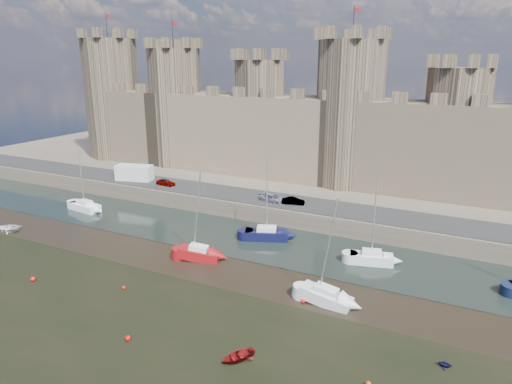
# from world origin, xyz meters

# --- Properties ---
(ground) EXTENTS (160.00, 160.00, 0.00)m
(ground) POSITION_xyz_m (0.00, 0.00, 0.00)
(ground) COLOR black
(ground) RESTS_ON ground
(water_channel) EXTENTS (160.00, 12.00, 0.08)m
(water_channel) POSITION_xyz_m (0.00, 24.00, 0.04)
(water_channel) COLOR black
(water_channel) RESTS_ON ground
(quay) EXTENTS (160.00, 60.00, 2.50)m
(quay) POSITION_xyz_m (0.00, 60.00, 1.25)
(quay) COLOR #4C443A
(quay) RESTS_ON ground
(road) EXTENTS (160.00, 7.00, 0.10)m
(road) POSITION_xyz_m (0.00, 34.00, 2.55)
(road) COLOR black
(road) RESTS_ON quay
(castle) EXTENTS (108.50, 11.00, 29.00)m
(castle) POSITION_xyz_m (-0.64, 48.00, 11.67)
(castle) COLOR #42382B
(castle) RESTS_ON quay
(car_0) EXTENTS (3.41, 1.50, 1.14)m
(car_0) POSITION_xyz_m (-23.98, 33.15, 3.07)
(car_0) COLOR gray
(car_0) RESTS_ON quay
(car_1) EXTENTS (3.41, 1.83, 1.07)m
(car_1) POSITION_xyz_m (-1.33, 33.13, 3.03)
(car_1) COLOR gray
(car_1) RESTS_ON quay
(car_2) EXTENTS (4.05, 2.06, 1.13)m
(car_2) POSITION_xyz_m (-4.53, 32.96, 3.06)
(car_2) COLOR gray
(car_2) RESTS_ON quay
(van) EXTENTS (6.57, 3.91, 2.69)m
(van) POSITION_xyz_m (-30.82, 33.50, 3.84)
(van) COLOR silver
(van) RESTS_ON quay
(sailboat_0) EXTENTS (5.60, 2.75, 10.06)m
(sailboat_0) POSITION_xyz_m (-31.94, 23.04, 0.79)
(sailboat_0) COLOR white
(sailboat_0) RESTS_ON ground
(sailboat_1) EXTENTS (5.96, 4.04, 11.13)m
(sailboat_1) POSITION_xyz_m (-1.71, 24.94, 0.86)
(sailboat_1) COLOR black
(sailboat_1) RESTS_ON ground
(sailboat_2) EXTENTS (5.16, 3.04, 10.44)m
(sailboat_2) POSITION_xyz_m (12.14, 23.73, 0.83)
(sailboat_2) COLOR silver
(sailboat_2) RESTS_ON ground
(sailboat_4) EXTENTS (5.16, 3.17, 11.29)m
(sailboat_4) POSITION_xyz_m (-6.26, 15.92, 0.81)
(sailboat_4) COLOR maroon
(sailboat_4) RESTS_ON ground
(sailboat_5) EXTENTS (5.12, 2.25, 10.83)m
(sailboat_5) POSITION_xyz_m (10.20, 12.99, 0.77)
(sailboat_5) COLOR silver
(sailboat_5) RESTS_ON ground
(dinghy_4) EXTENTS (3.28, 3.44, 0.58)m
(dinghy_4) POSITION_xyz_m (6.70, 1.58, 0.29)
(dinghy_4) COLOR maroon
(dinghy_4) RESTS_ON ground
(dinghy_6) EXTENTS (3.88, 2.97, 0.75)m
(dinghy_6) POSITION_xyz_m (-34.83, 12.00, 0.37)
(dinghy_6) COLOR silver
(dinghy_6) RESTS_ON ground
(dinghy_7) EXTENTS (1.10, 0.95, 0.57)m
(dinghy_7) POSITION_xyz_m (21.38, 7.90, 0.29)
(dinghy_7) COLOR black
(dinghy_7) RESTS_ON ground
(buoy_0) EXTENTS (0.50, 0.50, 0.50)m
(buoy_0) POSITION_xyz_m (-19.12, 3.51, 0.25)
(buoy_0) COLOR red
(buoy_0) RESTS_ON ground
(buoy_1) EXTENTS (0.41, 0.41, 0.41)m
(buoy_1) POSITION_xyz_m (-9.21, 6.40, 0.20)
(buoy_1) COLOR red
(buoy_1) RESTS_ON ground
(buoy_3) EXTENTS (0.40, 0.40, 0.40)m
(buoy_3) POSITION_xyz_m (8.27, 12.00, 0.20)
(buoy_3) COLOR red
(buoy_3) RESTS_ON ground
(buoy_4) EXTENTS (0.49, 0.49, 0.49)m
(buoy_4) POSITION_xyz_m (-2.77, -0.25, 0.25)
(buoy_4) COLOR #C30908
(buoy_4) RESTS_ON ground
(buoy_5) EXTENTS (0.42, 0.42, 0.42)m
(buoy_5) POSITION_xyz_m (16.60, 3.18, 0.21)
(buoy_5) COLOR red
(buoy_5) RESTS_ON ground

